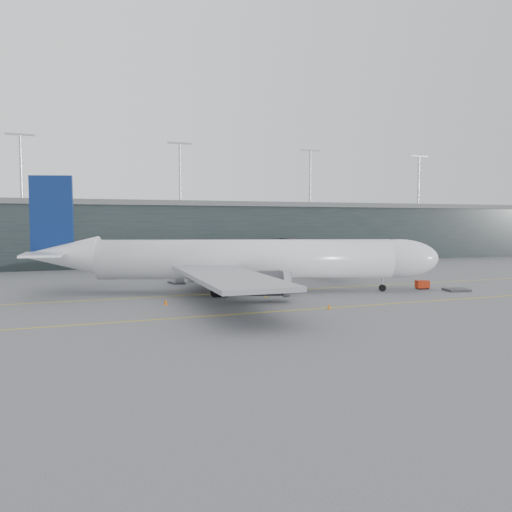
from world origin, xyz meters
name	(u,v)px	position (x,y,z in m)	size (l,w,h in m)	color
ground	(213,290)	(0.00, 0.00, 0.00)	(320.00, 320.00, 0.00)	#555559
taxiline_a	(220,293)	(0.00, -4.00, 0.01)	(160.00, 0.25, 0.02)	gold
taxiline_b	(260,313)	(0.00, -20.00, 0.01)	(160.00, 0.25, 0.02)	gold
taxiline_lead_main	(211,275)	(5.00, 20.00, 0.01)	(0.25, 60.00, 0.02)	gold
terminal	(154,232)	(0.00, 58.00, 7.62)	(240.00, 36.00, 29.00)	black
main_aircraft	(243,260)	(3.46, -4.00, 4.73)	(58.91, 54.21, 16.87)	white
jet_bridge	(298,248)	(25.03, 23.34, 4.66)	(12.00, 43.04, 6.23)	#2A292E
gse_cart	(422,284)	(30.49, -10.05, 0.73)	(2.14, 1.60, 1.31)	#B4290C
baggage_dolly	(456,290)	(33.81, -13.68, 0.20)	(3.33, 2.66, 0.33)	#323236
uld_a	(178,278)	(-3.56, 8.94, 0.98)	(2.33, 2.02, 1.86)	#38393D
uld_b	(174,277)	(-3.86, 10.52, 0.94)	(2.24, 1.94, 1.78)	#38393D
uld_c	(208,277)	(1.59, 9.31, 0.86)	(2.24, 2.06, 1.64)	#38393D
cone_nose	(419,281)	(34.59, -4.21, 0.35)	(0.44, 0.44, 0.70)	#D2570B
cone_wing_stbd	(329,306)	(8.52, -20.76, 0.36)	(0.45, 0.45, 0.71)	orange
cone_wing_port	(234,278)	(7.08, 11.48, 0.37)	(0.46, 0.46, 0.74)	#D4530B
cone_tail	(166,302)	(-9.14, -11.10, 0.40)	(0.50, 0.50, 0.80)	#D6620B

